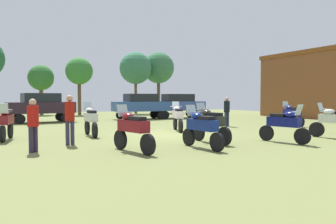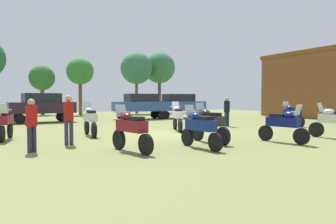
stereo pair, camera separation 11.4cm
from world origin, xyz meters
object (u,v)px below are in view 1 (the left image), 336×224
tree_2 (41,78)px  motorcycle_6 (284,124)px  person_1 (227,109)px  car_3 (178,104)px  motorcycle_10 (6,122)px  person_3 (33,121)px  motorcycle_7 (133,129)px  motorcycle_11 (211,123)px  motorcycle_8 (178,117)px  motorcycle_2 (202,127)px  tree_8 (79,72)px  motorcycle_3 (292,114)px  car_1 (41,105)px  motorcycle_4 (336,121)px  motorcycle_1 (91,119)px  car_2 (141,104)px  person_2 (70,116)px  tree_4 (136,68)px  tree_6 (158,68)px

tree_2 → motorcycle_6: bearing=-77.1°
person_1 → tree_2: bearing=-65.8°
car_3 → motorcycle_10: bearing=129.8°
person_3 → motorcycle_6: bearing=131.4°
motorcycle_7 → motorcycle_11: bearing=-1.7°
motorcycle_8 → tree_2: bearing=120.4°
motorcycle_2 → car_3: car_3 is taller
person_1 → tree_8: tree_8 is taller
motorcycle_3 → tree_8: (-8.61, 18.90, 3.55)m
car_1 → person_1: car_1 is taller
motorcycle_8 → tree_8: bearing=111.3°
motorcycle_4 → motorcycle_8: 7.17m
motorcycle_6 → motorcycle_11: 2.78m
person_1 → motorcycle_1: bearing=9.9°
motorcycle_4 → car_2: bearing=83.8°
motorcycle_6 → car_2: 15.19m
person_1 → person_2: 10.44m
car_2 → motorcycle_3: bearing=-150.8°
motorcycle_4 → motorcycle_6: size_ratio=1.09×
motorcycle_2 → motorcycle_6: motorcycle_2 is taller
person_2 → tree_4: (10.74, 21.36, 3.81)m
motorcycle_6 → tree_4: tree_4 is taller
car_1 → tree_8: tree_8 is taller
tree_2 → motorcycle_10: bearing=-99.3°
motorcycle_6 → car_1: bearing=-78.1°
motorcycle_10 → motorcycle_4: bearing=167.2°
car_2 → tree_4: size_ratio=0.66×
motorcycle_4 → motorcycle_8: size_ratio=1.05×
motorcycle_6 → person_3: person_3 is taller
motorcycle_6 → car_1: car_1 is taller
motorcycle_8 → motorcycle_10: (-7.82, -0.18, -0.01)m
motorcycle_8 → tree_6: bearing=85.6°
car_1 → car_3: 10.73m
motorcycle_6 → tree_2: size_ratio=0.42×
motorcycle_10 → tree_8: (6.73, 18.68, 3.54)m
person_3 → tree_2: size_ratio=0.34×
motorcycle_7 → tree_2: 25.56m
person_2 → person_1: bearing=-154.7°
motorcycle_10 → motorcycle_6: bearing=161.0°
motorcycle_10 → person_1: bearing=-162.1°
motorcycle_10 → motorcycle_11: bearing=159.3°
motorcycle_7 → tree_8: size_ratio=0.38×
motorcycle_2 → person_3: size_ratio=1.30×
person_2 → tree_8: (4.73, 21.18, 3.22)m
motorcycle_4 → motorcycle_1: bearing=132.7°
car_1 → tree_4: 14.50m
motorcycle_1 → car_2: size_ratio=0.51×
motorcycle_3 → person_1: 3.94m
motorcycle_3 → tree_6: size_ratio=0.31×
motorcycle_1 → person_3: (-2.63, -3.59, 0.23)m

